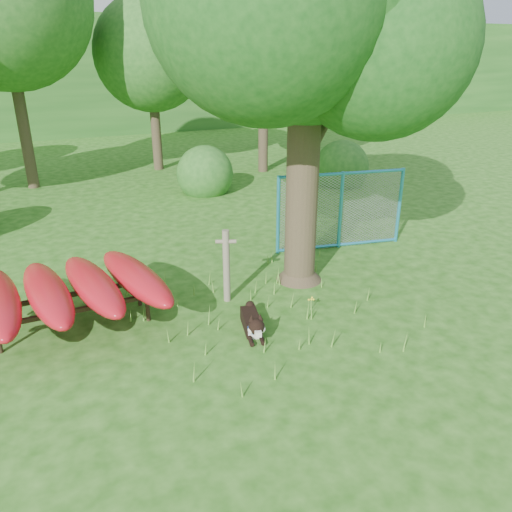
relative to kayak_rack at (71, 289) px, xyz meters
name	(u,v)px	position (x,y,z in m)	size (l,w,h in m)	color
ground	(277,344)	(2.76, -1.86, -0.69)	(80.00, 80.00, 0.00)	#1E5310
wooden_post	(226,264)	(2.61, -0.16, 0.03)	(0.36, 0.21, 1.36)	#6A614F
kayak_rack	(71,289)	(0.00, 0.00, 0.00)	(3.04, 2.69, 0.90)	black
husky_dog	(253,324)	(2.57, -1.40, -0.52)	(0.48, 1.08, 0.49)	black
fence_section	(341,210)	(5.95, 1.26, 0.20)	(2.99, 0.61, 2.95)	#298FC0
wildflower_clump	(311,300)	(3.82, -1.11, -0.50)	(0.11, 0.10, 0.24)	#5F9A32
bg_tree_c	(150,54)	(4.26, 11.14, 3.42)	(4.00, 4.00, 6.12)	#382D1E
bg_tree_d	(264,24)	(7.76, 9.14, 4.39)	(4.80, 4.80, 7.50)	#382D1E
bg_tree_e	(298,25)	(10.76, 12.14, 4.54)	(4.60, 4.60, 7.55)	#382D1E
shrub_right	(340,185)	(9.26, 6.14, -0.69)	(1.80, 1.80, 1.80)	#235C1D
shrub_mid	(206,192)	(4.76, 7.14, -0.69)	(1.80, 1.80, 1.80)	#235C1D
wooded_hillside	(68,73)	(2.76, 26.14, 2.31)	(80.00, 12.00, 6.00)	#235C1D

